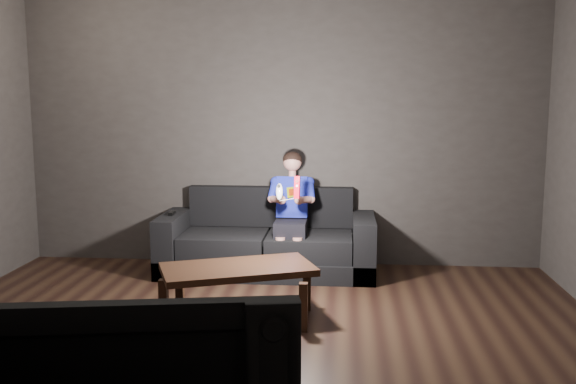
{
  "coord_description": "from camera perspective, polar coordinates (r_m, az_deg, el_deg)",
  "views": [
    {
      "loc": [
        0.6,
        -3.67,
        1.64
      ],
      "look_at": [
        0.15,
        1.55,
        0.85
      ],
      "focal_mm": 40.0,
      "sensor_mm": 36.0,
      "label": 1
    }
  ],
  "objects": [
    {
      "name": "back_wall",
      "position": [
        6.21,
        -0.63,
        5.89
      ],
      "size": [
        5.0,
        0.04,
        2.7
      ],
      "primitive_type": "cube",
      "color": "#342E2D",
      "rests_on": "ground"
    },
    {
      "name": "nunchuk_white",
      "position": [
        5.48,
        -0.78,
        0.03
      ],
      "size": [
        0.07,
        0.1,
        0.15
      ],
      "color": "white",
      "rests_on": "child"
    },
    {
      "name": "wii_remote_black",
      "position": [
        6.08,
        -10.27,
        -1.85
      ],
      "size": [
        0.04,
        0.16,
        0.03
      ],
      "color": "black",
      "rests_on": "sofa"
    },
    {
      "name": "floor",
      "position": [
        4.07,
        -4.13,
        -15.23
      ],
      "size": [
        5.0,
        5.0,
        0.0
      ],
      "primitive_type": "plane",
      "color": "black",
      "rests_on": "ground"
    },
    {
      "name": "wii_remote_red",
      "position": [
        5.45,
        0.81,
        0.41
      ],
      "size": [
        0.05,
        0.08,
        0.2
      ],
      "color": "red",
      "rests_on": "child"
    },
    {
      "name": "sofa",
      "position": [
        6.05,
        -1.79,
        -4.73
      ],
      "size": [
        1.98,
        0.86,
        0.77
      ],
      "color": "black",
      "rests_on": "floor"
    },
    {
      "name": "front_wall",
      "position": [
        1.35,
        -21.67,
        -4.46
      ],
      "size": [
        5.0,
        0.04,
        2.7
      ],
      "primitive_type": "cube",
      "color": "#342E2D",
      "rests_on": "ground"
    },
    {
      "name": "coffee_table",
      "position": [
        4.77,
        -4.48,
        -7.2
      ],
      "size": [
        1.22,
        0.91,
        0.4
      ],
      "color": "black",
      "rests_on": "floor"
    },
    {
      "name": "child",
      "position": [
        5.89,
        0.31,
        -0.99
      ],
      "size": [
        0.43,
        0.53,
        1.05
      ],
      "color": "black",
      "rests_on": "sofa"
    }
  ]
}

